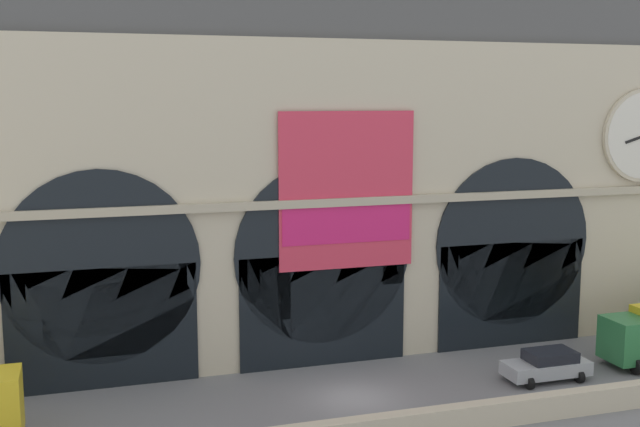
% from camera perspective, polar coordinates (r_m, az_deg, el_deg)
% --- Properties ---
extents(ground_plane, '(200.00, 200.00, 0.00)m').
position_cam_1_polar(ground_plane, '(38.66, 2.55, -13.27)').
color(ground_plane, slate).
extents(quay_parapet_wall, '(90.00, 0.70, 1.12)m').
position_cam_1_polar(quay_parapet_wall, '(34.29, 5.40, -15.22)').
color(quay_parapet_wall, beige).
rests_on(quay_parapet_wall, ground).
extents(station_building, '(47.79, 5.73, 21.64)m').
position_cam_1_polar(station_building, '(43.35, -0.76, 3.47)').
color(station_building, beige).
rests_on(station_building, ground).
extents(car_mideast, '(4.40, 2.22, 1.55)m').
position_cam_1_polar(car_mideast, '(42.19, 16.22, -10.55)').
color(car_mideast, '#ADB2B7').
rests_on(car_mideast, ground).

